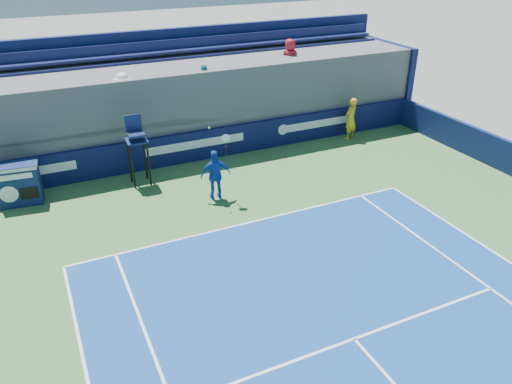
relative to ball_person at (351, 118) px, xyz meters
name	(u,v)px	position (x,y,z in m)	size (l,w,h in m)	color
ball_person	(351,118)	(0.00, 0.00, 0.00)	(0.65, 0.43, 1.79)	gold
back_hoarding	(195,146)	(-6.81, 0.57, -0.31)	(20.40, 0.21, 1.20)	#0B1040
match_clock	(19,183)	(-13.10, -0.32, -0.16)	(1.39, 0.87, 1.40)	#0F1D4F
umpire_chair	(137,143)	(-9.21, -0.50, 0.62)	(0.72, 0.72, 2.48)	black
tennis_player	(216,175)	(-7.19, -2.70, -0.04)	(1.05, 0.56, 2.57)	#1540AE
stadium_seating	(177,101)	(-6.81, 2.61, 0.93)	(21.00, 4.05, 4.40)	#4C4C50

